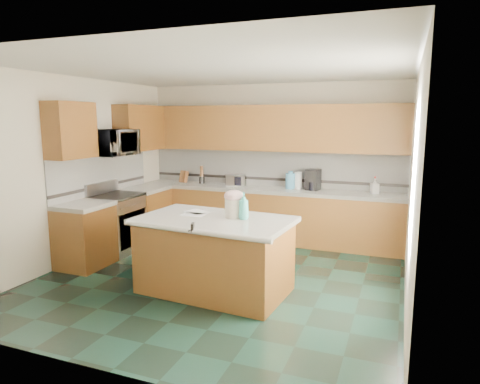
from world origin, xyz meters
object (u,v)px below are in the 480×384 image
at_px(treat_jar, 234,208).
at_px(toaster_oven, 236,180).
at_px(coffee_maker, 313,180).
at_px(soap_bottle_island, 244,206).
at_px(island_top, 214,220).
at_px(knife_block, 184,177).
at_px(island_base, 215,257).

xyz_separation_m(treat_jar, toaster_oven, (-0.91, 2.34, -0.02)).
xyz_separation_m(toaster_oven, coffee_maker, (1.39, 0.03, 0.08)).
bearing_deg(soap_bottle_island, toaster_oven, 89.06).
bearing_deg(coffee_maker, soap_bottle_island, -88.00).
xyz_separation_m(island_top, knife_block, (-1.74, 2.45, 0.14)).
height_order(island_base, treat_jar, treat_jar).
bearing_deg(treat_jar, knife_block, 131.97).
height_order(island_base, coffee_maker, coffee_maker).
bearing_deg(coffee_maker, treat_jar, -91.52).
distance_m(toaster_oven, coffee_maker, 1.39).
bearing_deg(island_top, toaster_oven, 110.39).
relative_size(island_top, treat_jar, 8.03).
bearing_deg(coffee_maker, toaster_oven, -168.81).
distance_m(treat_jar, toaster_oven, 2.51).
distance_m(treat_jar, soap_bottle_island, 0.16).
distance_m(knife_block, toaster_oven, 1.04).
xyz_separation_m(soap_bottle_island, toaster_oven, (-1.05, 2.38, -0.06)).
bearing_deg(treat_jar, toaster_oven, 113.35).
relative_size(island_base, knife_block, 7.90).
bearing_deg(island_base, treat_jar, 33.93).
distance_m(island_base, treat_jar, 0.65).
distance_m(island_base, toaster_oven, 2.62).
distance_m(knife_block, coffee_maker, 2.43).
bearing_deg(soap_bottle_island, treat_jar, 137.28).
height_order(island_top, toaster_oven, toaster_oven).
height_order(island_top, soap_bottle_island, soap_bottle_island).
bearing_deg(knife_block, coffee_maker, 10.10).
height_order(island_base, knife_block, knife_block).
relative_size(island_top, coffee_maker, 5.25).
xyz_separation_m(island_top, soap_bottle_island, (0.35, 0.07, 0.19)).
xyz_separation_m(treat_jar, knife_block, (-1.95, 2.34, -0.00)).
bearing_deg(knife_block, island_base, -45.29).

